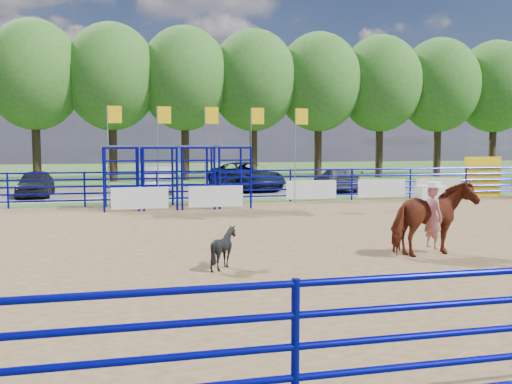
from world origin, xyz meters
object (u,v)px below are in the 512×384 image
(announcer_table, at_px, (431,193))
(car_b, at_px, (157,180))
(car_c, at_px, (246,176))
(car_d, at_px, (337,180))
(car_a, at_px, (36,183))
(horse_and_rider, at_px, (433,216))
(calf, at_px, (224,248))

(announcer_table, relative_size, car_b, 0.31)
(car_c, xyz_separation_m, car_d, (4.82, -1.77, -0.16))
(announcer_table, bearing_deg, car_a, 160.72)
(horse_and_rider, xyz_separation_m, car_a, (-11.35, 17.99, -0.30))
(horse_and_rider, height_order, car_a, horse_and_rider)
(car_c, height_order, car_d, car_c)
(horse_and_rider, relative_size, car_a, 0.64)
(announcer_table, relative_size, car_d, 0.31)
(calf, bearing_deg, car_b, -8.85)
(car_d, bearing_deg, car_a, 2.72)
(car_b, bearing_deg, car_a, 9.05)
(calf, distance_m, car_c, 20.41)
(calf, bearing_deg, announcer_table, -54.65)
(car_d, bearing_deg, horse_and_rider, 78.83)
(car_c, bearing_deg, car_d, -35.36)
(car_a, xyz_separation_m, car_c, (11.10, 1.63, 0.11))
(car_b, xyz_separation_m, car_d, (9.90, -0.88, -0.09))
(calf, bearing_deg, horse_and_rider, -97.33)
(announcer_table, distance_m, horse_and_rider, 13.50)
(horse_and_rider, bearing_deg, car_b, 105.87)
(calf, xyz_separation_m, car_d, (9.66, 18.06, 0.17))
(horse_and_rider, height_order, car_c, horse_and_rider)
(announcer_table, distance_m, car_c, 10.65)
(announcer_table, height_order, car_b, car_b)
(announcer_table, distance_m, car_d, 6.60)
(announcer_table, xyz_separation_m, car_b, (-12.12, 7.08, 0.35))
(car_a, bearing_deg, car_c, 7.96)
(car_d, bearing_deg, car_b, -1.85)
(announcer_table, relative_size, calf, 1.50)
(announcer_table, bearing_deg, car_c, 131.44)
(car_c, bearing_deg, announcer_table, -63.80)
(horse_and_rider, distance_m, car_a, 21.27)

